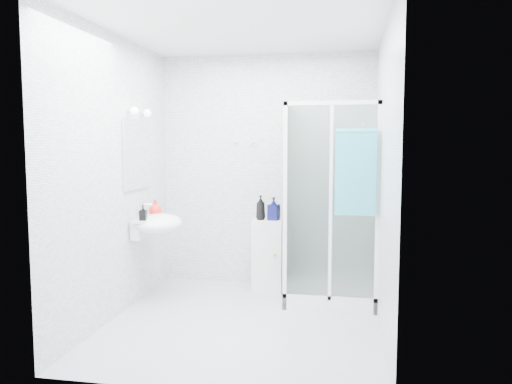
% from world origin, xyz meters
% --- Properties ---
extents(room, '(2.40, 2.60, 2.60)m').
position_xyz_m(room, '(0.00, 0.00, 1.30)').
color(room, white).
rests_on(room, ground).
extents(shower_enclosure, '(0.90, 0.95, 2.00)m').
position_xyz_m(shower_enclosure, '(0.67, 0.77, 0.45)').
color(shower_enclosure, white).
rests_on(shower_enclosure, ground).
extents(wall_basin, '(0.46, 0.56, 0.35)m').
position_xyz_m(wall_basin, '(-0.99, 0.45, 0.80)').
color(wall_basin, white).
rests_on(wall_basin, ground).
extents(mirror, '(0.02, 0.60, 0.70)m').
position_xyz_m(mirror, '(-1.19, 0.45, 1.50)').
color(mirror, white).
rests_on(mirror, room).
extents(vanity_lights, '(0.10, 0.40, 0.08)m').
position_xyz_m(vanity_lights, '(-1.14, 0.45, 1.92)').
color(vanity_lights, silver).
rests_on(vanity_lights, room).
extents(wall_hooks, '(0.23, 0.06, 0.03)m').
position_xyz_m(wall_hooks, '(-0.25, 1.26, 1.62)').
color(wall_hooks, silver).
rests_on(wall_hooks, room).
extents(storage_cabinet, '(0.35, 0.36, 0.78)m').
position_xyz_m(storage_cabinet, '(0.05, 1.05, 0.39)').
color(storage_cabinet, white).
rests_on(storage_cabinet, ground).
extents(hand_towel, '(0.37, 0.05, 0.79)m').
position_xyz_m(hand_towel, '(0.97, 0.36, 1.36)').
color(hand_towel, teal).
rests_on(hand_towel, shower_enclosure).
extents(shampoo_bottle_a, '(0.13, 0.13, 0.27)m').
position_xyz_m(shampoo_bottle_a, '(-0.02, 1.02, 0.92)').
color(shampoo_bottle_a, black).
rests_on(shampoo_bottle_a, storage_cabinet).
extents(shampoo_bottle_b, '(0.14, 0.14, 0.25)m').
position_xyz_m(shampoo_bottle_b, '(0.12, 1.03, 0.91)').
color(shampoo_bottle_b, '#0B0C42').
rests_on(shampoo_bottle_b, storage_cabinet).
extents(soap_dispenser_orange, '(0.17, 0.17, 0.17)m').
position_xyz_m(soap_dispenser_orange, '(-1.05, 0.58, 0.95)').
color(soap_dispenser_orange, red).
rests_on(soap_dispenser_orange, wall_basin).
extents(soap_dispenser_black, '(0.07, 0.07, 0.15)m').
position_xyz_m(soap_dispenser_black, '(-1.05, 0.26, 0.94)').
color(soap_dispenser_black, black).
rests_on(soap_dispenser_black, wall_basin).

